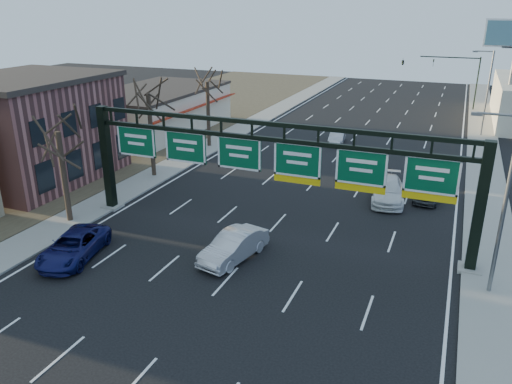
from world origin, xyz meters
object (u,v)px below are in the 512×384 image
at_px(car_blue_suv, 74,246).
at_px(car_silver_sedan, 234,246).
at_px(sign_gantry, 270,164).
at_px(car_white_wagon, 388,190).

relative_size(car_blue_suv, car_silver_sedan, 1.09).
distance_m(sign_gantry, car_white_wagon, 11.21).
height_order(sign_gantry, car_silver_sedan, sign_gantry).
bearing_deg(car_silver_sedan, sign_gantry, 90.11).
relative_size(car_silver_sedan, car_white_wagon, 0.87).
height_order(car_silver_sedan, car_white_wagon, car_white_wagon).
distance_m(car_blue_suv, car_silver_sedan, 9.01).
distance_m(car_silver_sedan, car_white_wagon, 14.04).
bearing_deg(car_white_wagon, sign_gantry, -132.46).
bearing_deg(car_white_wagon, car_blue_suv, -142.44).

